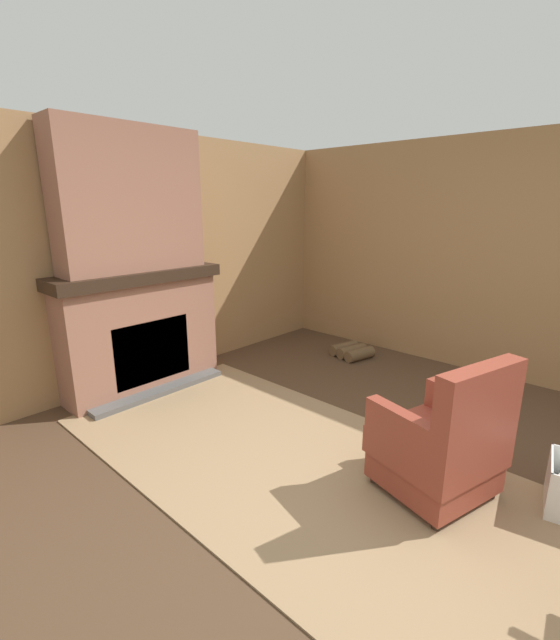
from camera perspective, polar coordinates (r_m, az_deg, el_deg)
The scene contains 10 objects.
ground_plane at distance 2.97m, azimuth 10.45°, elevation -22.39°, with size 14.00×14.00×0.00m, color #4C3523.
wood_panel_wall_left at distance 4.48m, azimuth -20.11°, elevation 7.24°, with size 0.06×6.05×2.49m.
wood_panel_wall_back at distance 4.96m, azimuth 29.15°, elevation 7.03°, with size 6.05×0.09×2.49m.
fireplace_hearth at distance 4.41m, azimuth -17.91°, elevation -1.42°, with size 0.60×1.63×1.19m.
chimney_breast at distance 4.25m, azimuth -19.39°, elevation 14.86°, with size 0.34×1.35×1.28m.
area_rug at distance 3.10m, azimuth 5.57°, elevation -20.13°, with size 4.26×1.83×0.01m.
armchair at distance 2.94m, azimuth 20.75°, elevation -15.38°, with size 0.78×0.80×0.94m.
firewood_stack at distance 5.28m, azimuth 9.54°, elevation -4.11°, with size 0.49×0.47×0.14m.
oil_lamp_vase at distance 4.17m, azimuth -23.00°, elevation 6.80°, with size 0.10×0.10×0.23m.
storage_case at distance 4.36m, azimuth -17.80°, elevation 7.47°, with size 0.14×0.27×0.15m.
Camera 1 is at (1.20, -2.03, 1.80)m, focal length 24.00 mm.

